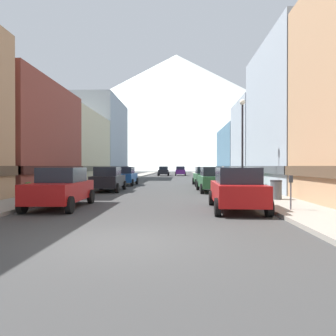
# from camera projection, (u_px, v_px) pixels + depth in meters

# --- Properties ---
(ground_plane) EXTENTS (400.00, 400.00, 0.00)m
(ground_plane) POSITION_uv_depth(u_px,v_px,m) (120.00, 242.00, 7.52)
(ground_plane) COLOR #383838
(sidewalk_left) EXTENTS (2.50, 100.00, 0.15)m
(sidewalk_left) POSITION_uv_depth(u_px,v_px,m) (124.00, 179.00, 42.73)
(sidewalk_left) COLOR gray
(sidewalk_left) RESTS_ON ground
(sidewalk_right) EXTENTS (2.50, 100.00, 0.15)m
(sidewalk_right) POSITION_uv_depth(u_px,v_px,m) (215.00, 179.00, 42.26)
(sidewalk_right) COLOR gray
(sidewalk_right) RESTS_ON ground
(storefront_left_1) EXTENTS (7.77, 10.80, 7.94)m
(storefront_left_1) POSITION_uv_depth(u_px,v_px,m) (9.00, 139.00, 22.98)
(storefront_left_1) COLOR brown
(storefront_left_1) RESTS_ON ground
(storefront_left_2) EXTENTS (7.28, 11.67, 7.62)m
(storefront_left_2) POSITION_uv_depth(u_px,v_px,m) (67.00, 150.00, 34.20)
(storefront_left_2) COLOR beige
(storefront_left_2) RESTS_ON ground
(storefront_left_3) EXTENTS (9.74, 13.29, 11.74)m
(storefront_left_3) POSITION_uv_depth(u_px,v_px,m) (89.00, 141.00, 46.90)
(storefront_left_3) COLOR #99A5B2
(storefront_left_3) RESTS_ON ground
(storefront_right_1) EXTENTS (8.94, 10.80, 10.89)m
(storefront_right_1) POSITION_uv_depth(u_px,v_px,m) (321.00, 119.00, 22.80)
(storefront_right_1) COLOR #99A5B2
(storefront_right_1) RESTS_ON ground
(storefront_right_2) EXTENTS (6.87, 8.28, 8.67)m
(storefront_right_2) POSITION_uv_depth(u_px,v_px,m) (268.00, 144.00, 32.66)
(storefront_right_2) COLOR #99A5B2
(storefront_right_2) RESTS_ON ground
(storefront_right_3) EXTENTS (8.68, 13.44, 7.29)m
(storefront_right_3) POSITION_uv_depth(u_px,v_px,m) (252.00, 154.00, 43.80)
(storefront_right_3) COLOR slate
(storefront_right_3) RESTS_ON ground
(car_left_0) EXTENTS (2.21, 4.46, 1.78)m
(car_left_0) POSITION_uv_depth(u_px,v_px,m) (61.00, 187.00, 13.71)
(car_left_0) COLOR #9E1111
(car_left_0) RESTS_ON ground
(car_left_1) EXTENTS (2.17, 4.45, 1.78)m
(car_left_1) POSITION_uv_depth(u_px,v_px,m) (108.00, 179.00, 22.78)
(car_left_1) COLOR black
(car_left_1) RESTS_ON ground
(car_left_2) EXTENTS (2.08, 4.41, 1.78)m
(car_left_2) POSITION_uv_depth(u_px,v_px,m) (125.00, 176.00, 29.74)
(car_left_2) COLOR #19478C
(car_left_2) RESTS_ON ground
(car_right_0) EXTENTS (2.19, 4.46, 1.78)m
(car_right_0) POSITION_uv_depth(u_px,v_px,m) (237.00, 189.00, 12.86)
(car_right_0) COLOR #9E1111
(car_right_0) RESTS_ON ground
(car_right_1) EXTENTS (2.17, 4.45, 1.78)m
(car_right_1) POSITION_uv_depth(u_px,v_px,m) (213.00, 179.00, 22.13)
(car_right_1) COLOR #265933
(car_right_1) RESTS_ON ground
(car_right_2) EXTENTS (2.18, 4.45, 1.78)m
(car_right_2) POSITION_uv_depth(u_px,v_px,m) (205.00, 176.00, 29.35)
(car_right_2) COLOR #265933
(car_right_2) RESTS_ON ground
(car_driving_0) EXTENTS (2.06, 4.40, 1.78)m
(car_driving_0) POSITION_uv_depth(u_px,v_px,m) (180.00, 171.00, 60.42)
(car_driving_0) COLOR #591E72
(car_driving_0) RESTS_ON ground
(car_driving_1) EXTENTS (2.06, 4.40, 1.78)m
(car_driving_1) POSITION_uv_depth(u_px,v_px,m) (164.00, 171.00, 58.90)
(car_driving_1) COLOR black
(car_driving_1) RESTS_ON ground
(parking_meter_near) EXTENTS (0.14, 0.10, 1.33)m
(parking_meter_near) POSITION_uv_depth(u_px,v_px,m) (291.00, 187.00, 12.04)
(parking_meter_near) COLOR #595960
(parking_meter_near) RESTS_ON sidewalk_right
(trash_bin_right) EXTENTS (0.59, 0.59, 0.98)m
(trash_bin_right) POSITION_uv_depth(u_px,v_px,m) (276.00, 190.00, 15.81)
(trash_bin_right) COLOR #4C5156
(trash_bin_right) RESTS_ON sidewalk_right
(potted_plant_0) EXTENTS (0.52, 0.52, 0.81)m
(potted_plant_0) POSITION_uv_depth(u_px,v_px,m) (28.00, 188.00, 17.29)
(potted_plant_0) COLOR gray
(potted_plant_0) RESTS_ON sidewalk_left
(potted_plant_1) EXTENTS (0.63, 0.63, 0.96)m
(potted_plant_1) POSITION_uv_depth(u_px,v_px,m) (259.00, 183.00, 21.72)
(potted_plant_1) COLOR #4C4C51
(potted_plant_1) RESTS_ON sidewalk_right
(pedestrian_0) EXTENTS (0.36, 0.36, 1.67)m
(pedestrian_0) POSITION_uv_depth(u_px,v_px,m) (223.00, 174.00, 34.36)
(pedestrian_0) COLOR brown
(pedestrian_0) RESTS_ON sidewalk_right
(streetlamp_right) EXTENTS (0.36, 0.36, 5.86)m
(streetlamp_right) POSITION_uv_depth(u_px,v_px,m) (242.00, 132.00, 19.34)
(streetlamp_right) COLOR black
(streetlamp_right) RESTS_ON sidewalk_right
(mountain_backdrop) EXTENTS (314.21, 314.21, 97.73)m
(mountain_backdrop) POSITION_uv_depth(u_px,v_px,m) (176.00, 112.00, 267.09)
(mountain_backdrop) COLOR silver
(mountain_backdrop) RESTS_ON ground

